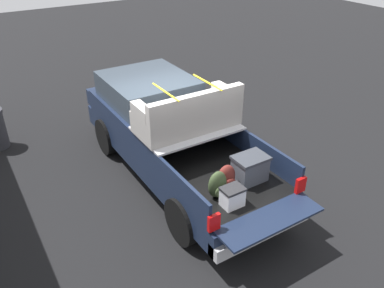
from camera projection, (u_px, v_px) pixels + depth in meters
name	position (u px, v px, depth m)	size (l,w,h in m)	color
ground_plane	(178.00, 176.00, 8.62)	(40.00, 40.00, 0.00)	black
pickup_truck	(168.00, 130.00, 8.40)	(6.05, 2.06, 2.23)	#162138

